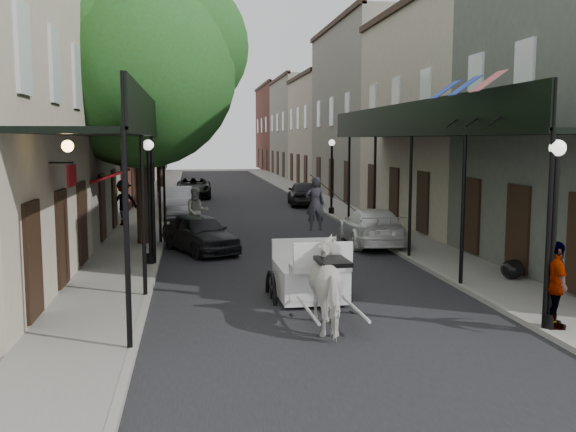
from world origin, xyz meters
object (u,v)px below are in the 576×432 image
object	(u,v)px
lamppost_right_far	(332,175)
car_left_far	(193,187)
pedestrian_walking	(197,212)
pedestrian_sidewalk_right	(556,285)
lamppost_left	(150,200)
lamppost_right_near	(554,232)
car_left_mid	(177,203)
pedestrian_sidewalk_left	(124,202)
car_left_near	(200,233)
car_right_near	(371,227)
car_right_far	(304,193)
carriage	(306,249)
tree_far	(165,104)
tree_near	(151,64)
horse	(334,285)

from	to	relation	value
lamppost_right_far	car_left_far	xyz separation A→B (m)	(-6.84, 11.14, -1.36)
pedestrian_walking	pedestrian_sidewalk_right	xyz separation A→B (m)	(6.87, -14.22, 0.01)
lamppost_left	pedestrian_walking	size ratio (longest dim) A/B	1.90
lamppost_right_near	lamppost_right_far	size ratio (longest dim) A/B	1.00
lamppost_right_near	car_left_mid	world-z (taller)	lamppost_right_near
lamppost_right_near	car_left_far	xyz separation A→B (m)	(-6.84, 31.14, -1.36)
pedestrian_sidewalk_left	car_left_near	world-z (taller)	pedestrian_sidewalk_left
car_left_far	lamppost_left	bearing A→B (deg)	-92.20
pedestrian_sidewalk_left	car_left_far	size ratio (longest dim) A/B	0.40
lamppost_left	lamppost_right_far	distance (m)	14.53
pedestrian_sidewalk_left	car_left_near	xyz separation A→B (m)	(3.20, -6.71, -0.44)
lamppost_left	car_left_mid	bearing A→B (deg)	87.67
lamppost_right_near	pedestrian_sidewalk_right	distance (m)	1.07
car_right_near	car_right_far	world-z (taller)	car_right_far
carriage	car_left_near	xyz separation A→B (m)	(-2.49, 6.56, -0.51)
lamppost_left	tree_far	bearing A→B (deg)	90.46
pedestrian_sidewalk_left	car_left_far	xyz separation A→B (m)	(3.06, 14.05, -0.42)
pedestrian_walking	pedestrian_sidewalk_right	bearing A→B (deg)	-72.41
pedestrian_sidewalk_right	car_right_far	size ratio (longest dim) A/B	0.40
lamppost_right_near	pedestrian_sidewalk_right	world-z (taller)	lamppost_right_near
tree_far	car_left_near	size ratio (longest dim) A/B	2.22
car_left_far	car_left_mid	bearing A→B (deg)	-93.35
tree_near	pedestrian_sidewalk_right	xyz separation A→B (m)	(8.40, -12.18, -5.50)
lamppost_left	horse	bearing A→B (deg)	-59.89
car_right_near	car_right_far	size ratio (longest dim) A/B	1.08
pedestrian_sidewalk_right	car_left_far	xyz separation A→B (m)	(-6.94, 31.14, -0.30)
lamppost_right_near	car_left_mid	distance (m)	21.72
car_left_far	pedestrian_sidewalk_left	bearing A→B (deg)	-101.12
pedestrian_sidewalk_left	car_left_near	bearing A→B (deg)	93.44
carriage	lamppost_left	bearing A→B (deg)	132.32
car_left_near	lamppost_right_near	bearing A→B (deg)	-80.23
carriage	car_left_far	world-z (taller)	carriage
lamppost_left	horse	xyz separation A→B (m)	(4.06, -7.00, -1.15)
lamppost_right_near	lamppost_left	xyz separation A→B (m)	(-8.20, 8.00, 0.00)
tree_near	tree_far	world-z (taller)	tree_near
car_left_near	car_left_mid	distance (m)	9.94
lamppost_left	pedestrian_sidewalk_right	xyz separation A→B (m)	(8.30, -8.00, -1.06)
lamppost_right_near	car_right_far	xyz separation A→B (m)	(-0.50, 25.16, -1.32)
carriage	pedestrian_walking	xyz separation A→B (m)	(-2.56, 10.40, -0.20)
lamppost_right_near	carriage	bearing A→B (deg)	137.80
lamppost_right_far	car_right_near	xyz separation A→B (m)	(-0.50, -9.00, -1.37)
carriage	tree_near	bearing A→B (deg)	114.73
car_left_near	car_right_near	world-z (taller)	car_right_near
lamppost_left	pedestrian_walking	world-z (taller)	lamppost_left
tree_near	car_left_far	xyz separation A→B (m)	(1.46, 18.96, -5.80)
lamppost_right_near	pedestrian_walking	distance (m)	15.78
horse	pedestrian_walking	size ratio (longest dim) A/B	1.10
pedestrian_sidewalk_left	car_right_near	xyz separation A→B (m)	(9.40, -6.09, -0.43)
pedestrian_sidewalk_left	lamppost_right_near	bearing A→B (deg)	98.02
car_right_far	carriage	bearing A→B (deg)	84.98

